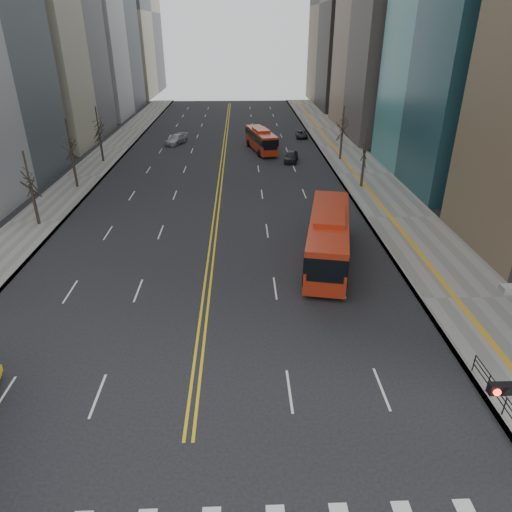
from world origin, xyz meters
TOP-DOWN VIEW (x-y plane):
  - sidewalk_right at (17.50, 45.00)m, footprint 7.00×130.00m
  - sidewalk_left at (-16.50, 45.00)m, footprint 5.00×130.00m
  - centerline at (0.00, 55.00)m, footprint 0.55×100.00m
  - pedestrian_railing at (14.30, 6.00)m, footprint 0.06×6.06m
  - street_trees at (-7.18, 34.55)m, footprint 35.20×47.20m
  - red_bus_near at (8.97, 22.07)m, footprint 5.29×12.60m
  - red_bus_far at (5.45, 57.49)m, footprint 4.43×10.28m
  - car_dark_mid at (9.23, 51.36)m, footprint 2.45×4.39m
  - car_silver at (-7.53, 62.53)m, footprint 3.73×5.23m
  - car_dark_far at (12.50, 66.39)m, footprint 2.01×3.96m

SIDE VIEW (x-z plane):
  - centerline at x=0.00m, z-range 0.00..0.01m
  - sidewalk_right at x=17.50m, z-range 0.00..0.15m
  - sidewalk_left at x=-16.50m, z-range 0.00..0.15m
  - car_dark_far at x=12.50m, z-range 0.00..1.07m
  - car_silver at x=-7.53m, z-range 0.00..1.41m
  - car_dark_mid at x=9.23m, z-range 0.00..1.41m
  - pedestrian_railing at x=14.30m, z-range 0.31..1.33m
  - red_bus_far at x=5.45m, z-range 0.19..3.39m
  - red_bus_near at x=8.97m, z-range 0.21..4.08m
  - street_trees at x=-7.18m, z-range 1.07..8.67m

